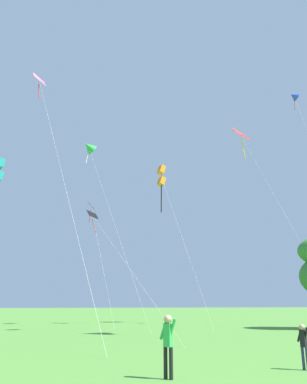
{
  "coord_description": "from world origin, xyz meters",
  "views": [
    {
      "loc": [
        -0.91,
        -3.86,
        1.78
      ],
      "look_at": [
        7.66,
        26.35,
        10.86
      ],
      "focal_mm": 36.35,
      "sensor_mm": 36.0,
      "label": 1
    }
  ],
  "objects_px": {
    "person_child_small": "(304,342)",
    "person_foreground_watcher": "(168,340)",
    "kite_red_high": "(243,140)",
    "kite_green_small": "(89,147)",
    "kite_black_large": "(97,222)",
    "kite_blue_delta": "(294,97)",
    "kite_purple_streamer": "(92,211)",
    "kite_orange_box": "(161,177)",
    "kite_pink_low": "(41,90)"
  },
  "relations": [
    {
      "from": "person_child_small",
      "to": "person_foreground_watcher",
      "type": "bearing_deg",
      "value": -176.48
    },
    {
      "from": "kite_red_high",
      "to": "kite_green_small",
      "type": "bearing_deg",
      "value": 170.57
    },
    {
      "from": "kite_black_large",
      "to": "kite_red_high",
      "type": "height_order",
      "value": "kite_red_high"
    },
    {
      "from": "person_child_small",
      "to": "kite_red_high",
      "type": "bearing_deg",
      "value": 63.04
    },
    {
      "from": "kite_black_large",
      "to": "person_foreground_watcher",
      "type": "bearing_deg",
      "value": -90.91
    },
    {
      "from": "kite_blue_delta",
      "to": "person_child_small",
      "type": "bearing_deg",
      "value": -129.11
    },
    {
      "from": "kite_purple_streamer",
      "to": "kite_black_large",
      "type": "bearing_deg",
      "value": -94.25
    },
    {
      "from": "kite_black_large",
      "to": "person_foreground_watcher",
      "type": "relative_size",
      "value": 7.65
    },
    {
      "from": "kite_black_large",
      "to": "kite_blue_delta",
      "type": "bearing_deg",
      "value": 5.84
    },
    {
      "from": "kite_blue_delta",
      "to": "person_foreground_watcher",
      "type": "relative_size",
      "value": 14.44
    },
    {
      "from": "kite_green_small",
      "to": "person_child_small",
      "type": "height_order",
      "value": "kite_green_small"
    },
    {
      "from": "person_foreground_watcher",
      "to": "kite_orange_box",
      "type": "bearing_deg",
      "value": 73.23
    },
    {
      "from": "kite_pink_low",
      "to": "kite_blue_delta",
      "type": "bearing_deg",
      "value": 9.79
    },
    {
      "from": "kite_green_small",
      "to": "kite_red_high",
      "type": "bearing_deg",
      "value": -9.43
    },
    {
      "from": "person_child_small",
      "to": "person_foreground_watcher",
      "type": "xyz_separation_m",
      "value": [
        -4.15,
        -0.25,
        0.18
      ]
    },
    {
      "from": "kite_red_high",
      "to": "kite_purple_streamer",
      "type": "bearing_deg",
      "value": 167.63
    },
    {
      "from": "kite_blue_delta",
      "to": "kite_red_high",
      "type": "distance_m",
      "value": 6.39
    },
    {
      "from": "kite_purple_streamer",
      "to": "kite_red_high",
      "type": "bearing_deg",
      "value": -12.37
    },
    {
      "from": "kite_red_high",
      "to": "kite_orange_box",
      "type": "xyz_separation_m",
      "value": [
        -8.34,
        1.52,
        -4.24
      ]
    },
    {
      "from": "kite_black_large",
      "to": "kite_red_high",
      "type": "distance_m",
      "value": 19.75
    },
    {
      "from": "kite_orange_box",
      "to": "kite_black_large",
      "type": "bearing_deg",
      "value": -133.15
    },
    {
      "from": "kite_blue_delta",
      "to": "kite_green_small",
      "type": "relative_size",
      "value": 1.27
    },
    {
      "from": "kite_blue_delta",
      "to": "person_foreground_watcher",
      "type": "xyz_separation_m",
      "value": [
        -19.31,
        -18.91,
        -20.4
      ]
    },
    {
      "from": "kite_green_small",
      "to": "kite_pink_low",
      "type": "bearing_deg",
      "value": -112.71
    },
    {
      "from": "kite_red_high",
      "to": "kite_orange_box",
      "type": "height_order",
      "value": "kite_red_high"
    },
    {
      "from": "kite_purple_streamer",
      "to": "person_child_small",
      "type": "height_order",
      "value": "kite_purple_streamer"
    },
    {
      "from": "kite_red_high",
      "to": "person_foreground_watcher",
      "type": "bearing_deg",
      "value": -124.33
    },
    {
      "from": "kite_purple_streamer",
      "to": "kite_orange_box",
      "type": "bearing_deg",
      "value": -15.0
    },
    {
      "from": "kite_blue_delta",
      "to": "kite_pink_low",
      "type": "height_order",
      "value": "kite_blue_delta"
    },
    {
      "from": "kite_red_high",
      "to": "kite_green_small",
      "type": "xyz_separation_m",
      "value": [
        -15.4,
        2.56,
        -1.49
      ]
    },
    {
      "from": "kite_blue_delta",
      "to": "kite_pink_low",
      "type": "xyz_separation_m",
      "value": [
        -23.46,
        -4.05,
        -5.44
      ]
    },
    {
      "from": "kite_pink_low",
      "to": "kite_red_high",
      "type": "height_order",
      "value": "kite_red_high"
    },
    {
      "from": "kite_blue_delta",
      "to": "person_foreground_watcher",
      "type": "height_order",
      "value": "kite_blue_delta"
    },
    {
      "from": "kite_green_small",
      "to": "person_child_small",
      "type": "xyz_separation_m",
      "value": [
        3.81,
        -25.35,
        -15.77
      ]
    },
    {
      "from": "kite_blue_delta",
      "to": "person_foreground_watcher",
      "type": "bearing_deg",
      "value": -135.6
    },
    {
      "from": "kite_blue_delta",
      "to": "kite_purple_streamer",
      "type": "height_order",
      "value": "kite_blue_delta"
    },
    {
      "from": "kite_red_high",
      "to": "person_child_small",
      "type": "xyz_separation_m",
      "value": [
        -11.59,
        -22.79,
        -17.26
      ]
    },
    {
      "from": "kite_red_high",
      "to": "kite_purple_streamer",
      "type": "xyz_separation_m",
      "value": [
        -14.78,
        3.24,
        -7.72
      ]
    },
    {
      "from": "kite_purple_streamer",
      "to": "person_foreground_watcher",
      "type": "bearing_deg",
      "value": -92.1
    },
    {
      "from": "kite_black_large",
      "to": "kite_red_high",
      "type": "bearing_deg",
      "value": 21.49
    },
    {
      "from": "person_foreground_watcher",
      "to": "kite_pink_low",
      "type": "bearing_deg",
      "value": 105.63
    },
    {
      "from": "kite_green_small",
      "to": "person_foreground_watcher",
      "type": "relative_size",
      "value": 11.37
    },
    {
      "from": "kite_purple_streamer",
      "to": "kite_orange_box",
      "type": "distance_m",
      "value": 7.52
    },
    {
      "from": "kite_black_large",
      "to": "kite_red_high",
      "type": "xyz_separation_m",
      "value": [
        15.47,
        6.09,
        10.65
      ]
    },
    {
      "from": "kite_red_high",
      "to": "kite_green_small",
      "type": "distance_m",
      "value": 15.68
    },
    {
      "from": "kite_black_large",
      "to": "person_foreground_watcher",
      "type": "height_order",
      "value": "kite_black_large"
    },
    {
      "from": "kite_pink_low",
      "to": "kite_green_small",
      "type": "distance_m",
      "value": 11.67
    },
    {
      "from": "kite_green_small",
      "to": "kite_orange_box",
      "type": "relative_size",
      "value": 1.16
    },
    {
      "from": "person_foreground_watcher",
      "to": "kite_green_small",
      "type": "bearing_deg",
      "value": 89.24
    },
    {
      "from": "kite_black_large",
      "to": "kite_red_high",
      "type": "relative_size",
      "value": 0.59
    }
  ]
}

